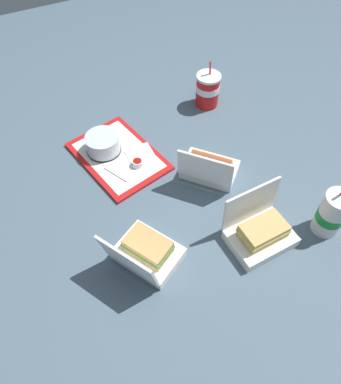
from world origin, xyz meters
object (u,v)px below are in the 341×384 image
object	(u,v)px
ketchup_cup	(137,163)
plastic_fork	(116,174)
cake_container	(103,144)
soda_cup_left	(332,214)
food_tray	(118,156)
clamshell_sandwich_corner	(146,252)
clamshell_hotdog_back	(209,167)
clamshell_sandwich_center	(260,232)
soda_cup_front	(208,90)

from	to	relation	value
ketchup_cup	plastic_fork	world-z (taller)	ketchup_cup
plastic_fork	ketchup_cup	bearing A→B (deg)	-112.98
cake_container	soda_cup_left	size ratio (longest dim) A/B	0.58
food_tray	clamshell_sandwich_corner	size ratio (longest dim) A/B	1.62
food_tray	soda_cup_left	bearing A→B (deg)	-140.72
food_tray	clamshell_hotdog_back	xyz separation A→B (m)	(-0.23, -0.27, 0.03)
clamshell_sandwich_center	ketchup_cup	bearing A→B (deg)	26.08
clamshell_sandwich_center	soda_cup_left	xyz separation A→B (m)	(-0.06, -0.22, 0.04)
food_tray	soda_cup_left	xyz separation A→B (m)	(-0.60, -0.49, 0.08)
clamshell_sandwich_center	soda_cup_front	distance (m)	0.70
clamshell_sandwich_corner	clamshell_hotdog_back	bearing A→B (deg)	-58.15
soda_cup_front	plastic_fork	bearing A→B (deg)	113.06
plastic_fork	clamshell_sandwich_corner	size ratio (longest dim) A/B	0.43
plastic_fork	soda_cup_front	size ratio (longest dim) A/B	0.54
clamshell_sandwich_corner	soda_cup_front	distance (m)	0.79
clamshell_sandwich_center	clamshell_hotdog_back	distance (m)	0.31
plastic_fork	clamshell_sandwich_center	distance (m)	0.56
food_tray	ketchup_cup	distance (m)	0.10
soda_cup_front	soda_cup_left	world-z (taller)	soda_cup_left
ketchup_cup	clamshell_sandwich_center	bearing A→B (deg)	-153.92
food_tray	cake_container	world-z (taller)	cake_container
plastic_fork	soda_cup_left	distance (m)	0.75
cake_container	soda_cup_left	xyz separation A→B (m)	(-0.65, -0.53, 0.04)
cake_container	soda_cup_left	world-z (taller)	soda_cup_left
cake_container	clamshell_hotdog_back	distance (m)	0.41
clamshell_sandwich_center	soda_cup_left	size ratio (longest dim) A/B	0.90
plastic_fork	soda_cup_left	size ratio (longest dim) A/B	0.48
clamshell_sandwich_center	clamshell_hotdog_back	size ratio (longest dim) A/B	0.83
ketchup_cup	soda_cup_left	bearing A→B (deg)	-139.41
plastic_fork	clamshell_sandwich_center	xyz separation A→B (m)	(-0.46, -0.32, 0.03)
food_tray	soda_cup_front	bearing A→B (deg)	-74.55
clamshell_hotdog_back	soda_cup_front	xyz separation A→B (m)	(0.36, -0.20, 0.03)
cake_container	plastic_fork	xyz separation A→B (m)	(-0.13, 0.00, -0.03)
food_tray	cake_container	bearing A→B (deg)	39.44
clamshell_hotdog_back	cake_container	bearing A→B (deg)	47.83
cake_container	ketchup_cup	size ratio (longest dim) A/B	3.31
food_tray	soda_cup_front	world-z (taller)	soda_cup_front
ketchup_cup	clamshell_sandwich_center	world-z (taller)	clamshell_sandwich_center
food_tray	cake_container	distance (m)	0.07
soda_cup_front	clamshell_sandwich_center	bearing A→B (deg)	164.14
plastic_fork	soda_cup_left	xyz separation A→B (m)	(-0.52, -0.54, 0.07)
ketchup_cup	plastic_fork	size ratio (longest dim) A/B	0.36
plastic_fork	clamshell_hotdog_back	world-z (taller)	clamshell_hotdog_back
plastic_fork	clamshell_hotdog_back	size ratio (longest dim) A/B	0.44
clamshell_sandwich_corner	clamshell_hotdog_back	xyz separation A→B (m)	(0.22, -0.35, -0.00)
ketchup_cup	soda_cup_left	size ratio (longest dim) A/B	0.17
soda_cup_front	cake_container	bearing A→B (deg)	99.11
soda_cup_front	ketchup_cup	bearing A→B (deg)	116.67
clamshell_sandwich_corner	soda_cup_front	size ratio (longest dim) A/B	1.26
food_tray	plastic_fork	distance (m)	0.10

